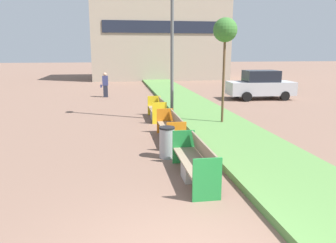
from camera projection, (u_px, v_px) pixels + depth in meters
name	position (u px, v px, depth m)	size (l,w,h in m)	color
planter_grass_strip	(198.00, 110.00, 16.79)	(2.80, 120.00, 0.18)	#568442
building_backdrop	(158.00, 34.00, 37.16)	(14.56, 8.43, 9.92)	tan
bench_green_frame	(195.00, 164.00, 7.95)	(0.65, 2.46, 0.94)	#ADA8A0
bench_orange_frame	(171.00, 130.00, 11.35)	(0.65, 2.47, 0.94)	#ADA8A0
bench_yellow_frame	(157.00, 111.00, 15.05)	(0.65, 2.09, 0.94)	#ADA8A0
litter_bin	(167.00, 142.00, 9.57)	(0.46, 0.46, 0.92)	#9EA0A5
street_lamp_post	(172.00, 20.00, 13.93)	(0.24, 0.44, 7.93)	#56595B
sapling_tree_near	(225.00, 32.00, 12.91)	(0.96, 0.96, 4.37)	brown
pedestrian_walking	(105.00, 85.00, 22.17)	(0.53, 0.24, 1.65)	#232633
parked_car_distant	(260.00, 85.00, 21.22)	(4.29, 2.00, 1.86)	#B7BABF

